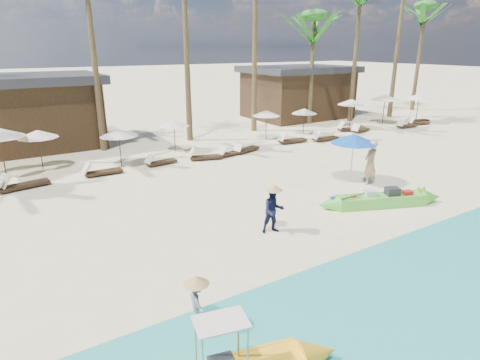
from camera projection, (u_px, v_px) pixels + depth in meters
ground at (303, 222)px, 14.09m from camera, size 240.00×240.00×0.00m
wet_sand_strip at (432, 293)px, 10.05m from camera, size 240.00×4.50×0.01m
green_canoe at (381, 200)px, 15.48m from camera, size 5.41×2.42×0.72m
tourist at (370, 163)px, 17.74m from camera, size 0.78×0.56×2.00m
vendor_green at (273, 211)px, 13.13m from camera, size 0.88×0.77×1.54m
vendor_yellow at (197, 301)px, 8.66m from camera, size 0.41×0.65×0.97m
blue_umbrella at (354, 139)px, 17.69m from camera, size 2.07×2.07×2.23m
lounger_3_right at (15, 186)px, 17.16m from camera, size 1.77×0.89×0.58m
resort_parasol_4 at (38, 134)px, 19.70m from camera, size 1.93×1.93×1.99m
lounger_4_left at (23, 184)px, 17.38m from camera, size 1.97×0.88×0.65m
lounger_4_right at (101, 171)px, 19.18m from camera, size 1.84×0.60×0.62m
resort_parasol_5 at (118, 133)px, 20.17m from camera, size 1.89×1.89×1.95m
lounger_5_left at (160, 162)px, 20.85m from camera, size 1.71×0.70×0.56m
resort_parasol_6 at (174, 123)px, 23.18m from camera, size 1.79×1.79×1.84m
lounger_6_left at (204, 156)px, 21.81m from camera, size 1.92×1.08×0.62m
lounger_6_right at (230, 153)px, 22.62m from camera, size 1.70×0.77×0.56m
resort_parasol_7 at (266, 113)px, 26.27m from camera, size 1.85×1.85×1.91m
lounger_7_left at (245, 149)px, 23.34m from camera, size 1.91×1.08×0.62m
lounger_7_right at (291, 140)px, 25.55m from camera, size 1.99×0.76×0.66m
resort_parasol_8 at (304, 111)px, 27.66m from camera, size 1.76×1.76×1.82m
lounger_8_left at (324, 138)px, 26.14m from camera, size 1.95×0.74×0.65m
resort_parasol_9 at (352, 102)px, 29.81m from camera, size 2.10×2.10×2.16m
lounger_9_left at (349, 128)px, 29.17m from camera, size 2.03×1.19×0.66m
lounger_9_right at (360, 129)px, 28.82m from camera, size 1.85×0.90×0.60m
resort_parasol_10 at (385, 97)px, 31.47m from camera, size 2.26×2.26×2.33m
lounger_10_left at (406, 125)px, 30.36m from camera, size 1.81×0.65×0.61m
lounger_10_right at (418, 122)px, 31.47m from camera, size 1.89×1.01×0.62m
resort_parasol_11 at (419, 96)px, 31.95m from camera, size 2.25×2.25×2.32m
lounger_11_left at (417, 120)px, 32.60m from camera, size 1.84×1.00×0.60m
palm_6 at (314, 30)px, 29.96m from camera, size 2.08×2.08×8.51m
palm_7 at (360, 3)px, 30.52m from camera, size 2.08×2.08×11.08m
palm_9 at (424, 21)px, 36.52m from camera, size 2.08×2.08×9.82m
pavilion_west at (6, 112)px, 23.56m from camera, size 10.80×6.60×4.30m
pavilion_east at (298, 91)px, 34.49m from camera, size 8.80×6.60×4.30m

